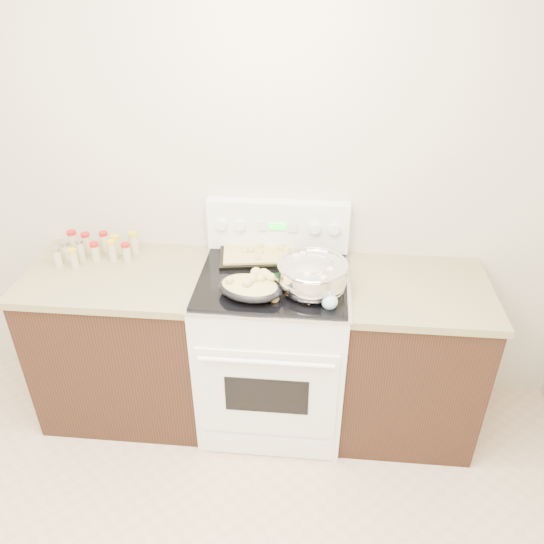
# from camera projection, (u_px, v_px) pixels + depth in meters

# --- Properties ---
(room_shell) EXTENTS (4.10, 3.60, 2.75)m
(room_shell) POSITION_uv_depth(u_px,v_px,m) (43.00, 315.00, 1.10)
(room_shell) COLOR beige
(room_shell) RESTS_ON ground
(counter_left) EXTENTS (0.93, 0.67, 0.92)m
(counter_left) POSITION_uv_depth(u_px,v_px,m) (127.00, 341.00, 3.00)
(counter_left) COLOR black
(counter_left) RESTS_ON ground
(counter_right) EXTENTS (0.73, 0.67, 0.92)m
(counter_right) POSITION_uv_depth(u_px,v_px,m) (407.00, 357.00, 2.87)
(counter_right) COLOR black
(counter_right) RESTS_ON ground
(kitchen_range) EXTENTS (0.78, 0.73, 1.22)m
(kitchen_range) POSITION_uv_depth(u_px,v_px,m) (273.00, 346.00, 2.91)
(kitchen_range) COLOR white
(kitchen_range) RESTS_ON ground
(mixing_bowl) EXTENTS (0.38, 0.38, 0.20)m
(mixing_bowl) POSITION_uv_depth(u_px,v_px,m) (312.00, 277.00, 2.52)
(mixing_bowl) COLOR silver
(mixing_bowl) RESTS_ON kitchen_range
(roasting_pan) EXTENTS (0.36, 0.29, 0.12)m
(roasting_pan) POSITION_uv_depth(u_px,v_px,m) (250.00, 286.00, 2.50)
(roasting_pan) COLOR black
(roasting_pan) RESTS_ON kitchen_range
(baking_sheet) EXTENTS (0.46, 0.35, 0.06)m
(baking_sheet) POSITION_uv_depth(u_px,v_px,m) (261.00, 253.00, 2.84)
(baking_sheet) COLOR black
(baking_sheet) RESTS_ON kitchen_range
(wooden_spoon) EXTENTS (0.20, 0.22, 0.04)m
(wooden_spoon) POSITION_uv_depth(u_px,v_px,m) (281.00, 295.00, 2.51)
(wooden_spoon) COLOR #AE844F
(wooden_spoon) RESTS_ON kitchen_range
(blue_ladle) EXTENTS (0.10, 0.27, 0.10)m
(blue_ladle) POSITION_uv_depth(u_px,v_px,m) (330.00, 299.00, 2.44)
(blue_ladle) COLOR #95C4DE
(blue_ladle) RESTS_ON kitchen_range
(spice_jars) EXTENTS (0.40, 0.23, 0.13)m
(spice_jars) POSITION_uv_depth(u_px,v_px,m) (95.00, 248.00, 2.86)
(spice_jars) COLOR #BFB28C
(spice_jars) RESTS_ON counter_left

